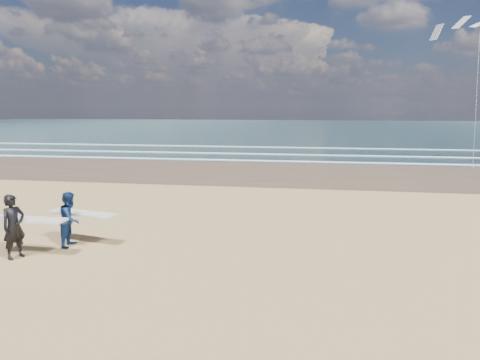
# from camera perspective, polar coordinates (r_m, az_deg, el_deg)

# --- Properties ---
(ocean) EXTENTS (220.00, 100.00, 0.02)m
(ocean) POSITION_cam_1_polar(r_m,az_deg,el_deg) (82.97, 18.38, 6.42)
(ocean) COLOR #183035
(ocean) RESTS_ON ground
(foam_breakers) EXTENTS (220.00, 11.70, 0.05)m
(foam_breakers) POSITION_cam_1_polar(r_m,az_deg,el_deg) (40.31, 28.00, 2.75)
(foam_breakers) COLOR white
(foam_breakers) RESTS_ON ground
(surfer_near) EXTENTS (2.21, 1.01, 1.81)m
(surfer_near) POSITION_cam_1_polar(r_m,az_deg,el_deg) (13.51, -27.73, -5.40)
(surfer_near) COLOR black
(surfer_near) RESTS_ON ground
(surfer_far) EXTENTS (2.26, 1.26, 1.67)m
(surfer_far) POSITION_cam_1_polar(r_m,az_deg,el_deg) (14.00, -21.55, -4.79)
(surfer_far) COLOR #0E214E
(surfer_far) RESTS_ON ground
(kite_1) EXTENTS (6.04, 4.76, 11.39)m
(kite_1) POSITION_cam_1_polar(r_m,az_deg,el_deg) (35.94, 29.11, 12.07)
(kite_1) COLOR slate
(kite_1) RESTS_ON ground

